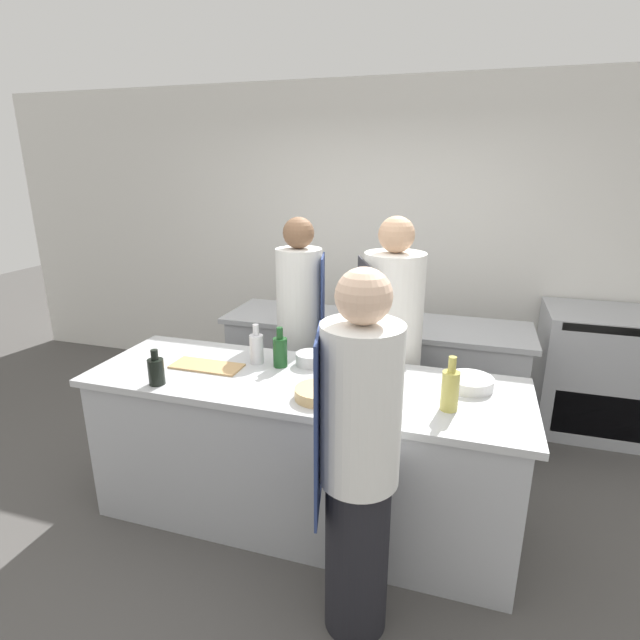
# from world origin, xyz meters

# --- Properties ---
(ground_plane) EXTENTS (16.00, 16.00, 0.00)m
(ground_plane) POSITION_xyz_m (0.00, 0.00, 0.00)
(ground_plane) COLOR #4C4947
(wall_back) EXTENTS (8.00, 0.06, 2.80)m
(wall_back) POSITION_xyz_m (0.00, 2.13, 1.40)
(wall_back) COLOR silver
(wall_back) RESTS_ON ground_plane
(prep_counter) EXTENTS (2.51, 0.81, 0.91)m
(prep_counter) POSITION_xyz_m (0.00, 0.00, 0.46)
(prep_counter) COLOR #A8AAAF
(prep_counter) RESTS_ON ground_plane
(pass_counter) EXTENTS (2.38, 0.66, 0.91)m
(pass_counter) POSITION_xyz_m (0.17, 1.22, 0.46)
(pass_counter) COLOR #A8AAAF
(pass_counter) RESTS_ON ground_plane
(oven_range) EXTENTS (0.94, 0.72, 0.99)m
(oven_range) POSITION_xyz_m (1.94, 1.72, 0.50)
(oven_range) COLOR #A8AAAF
(oven_range) RESTS_ON ground_plane
(chef_at_prep_near) EXTENTS (0.38, 0.37, 1.72)m
(chef_at_prep_near) POSITION_xyz_m (0.48, -0.65, 0.87)
(chef_at_prep_near) COLOR black
(chef_at_prep_near) RESTS_ON ground_plane
(chef_at_stove) EXTENTS (0.36, 0.35, 1.75)m
(chef_at_stove) POSITION_xyz_m (-0.27, 0.74, 0.89)
(chef_at_stove) COLOR black
(chef_at_stove) RESTS_ON ground_plane
(chef_at_pass_far) EXTENTS (0.45, 0.44, 1.79)m
(chef_at_pass_far) POSITION_xyz_m (0.41, 0.60, 0.89)
(chef_at_pass_far) COLOR black
(chef_at_pass_far) RESTS_ON ground_plane
(bottle_olive_oil) EXTENTS (0.09, 0.09, 0.20)m
(bottle_olive_oil) POSITION_xyz_m (-0.75, -0.30, 0.99)
(bottle_olive_oil) COLOR black
(bottle_olive_oil) RESTS_ON prep_counter
(bottle_vinegar) EXTENTS (0.08, 0.08, 0.25)m
(bottle_vinegar) POSITION_xyz_m (-0.35, 0.15, 1.01)
(bottle_vinegar) COLOR silver
(bottle_vinegar) RESTS_ON prep_counter
(bottle_wine) EXTENTS (0.09, 0.09, 0.28)m
(bottle_wine) POSITION_xyz_m (0.82, -0.12, 1.03)
(bottle_wine) COLOR #B2A84C
(bottle_wine) RESTS_ON prep_counter
(bottle_cooking_oil) EXTENTS (0.09, 0.09, 0.25)m
(bottle_cooking_oil) POSITION_xyz_m (-0.19, 0.15, 1.01)
(bottle_cooking_oil) COLOR #19471E
(bottle_cooking_oil) RESTS_ON prep_counter
(bottle_sauce) EXTENTS (0.07, 0.07, 0.27)m
(bottle_sauce) POSITION_xyz_m (0.35, 0.02, 1.02)
(bottle_sauce) COLOR #5B2319
(bottle_sauce) RESTS_ON prep_counter
(bowl_mixing_large) EXTENTS (0.18, 0.18, 0.07)m
(bowl_mixing_large) POSITION_xyz_m (-0.02, 0.22, 0.95)
(bowl_mixing_large) COLOR #B7BABC
(bowl_mixing_large) RESTS_ON prep_counter
(bowl_prep_small) EXTENTS (0.25, 0.25, 0.06)m
(bowl_prep_small) POSITION_xyz_m (0.92, 0.17, 0.94)
(bowl_prep_small) COLOR white
(bowl_prep_small) RESTS_ON prep_counter
(bowl_ceramic_blue) EXTENTS (0.26, 0.26, 0.06)m
(bowl_ceramic_blue) POSITION_xyz_m (0.16, -0.20, 0.94)
(bowl_ceramic_blue) COLOR tan
(bowl_ceramic_blue) RESTS_ON prep_counter
(cup) EXTENTS (0.08, 0.08, 0.08)m
(cup) POSITION_xyz_m (0.16, 0.22, 0.96)
(cup) COLOR white
(cup) RESTS_ON prep_counter
(cutting_board) EXTENTS (0.43, 0.18, 0.01)m
(cutting_board) POSITION_xyz_m (-0.61, -0.00, 0.92)
(cutting_board) COLOR tan
(cutting_board) RESTS_ON prep_counter
(stockpot) EXTENTS (0.24, 0.24, 0.20)m
(stockpot) POSITION_xyz_m (0.28, 1.25, 1.01)
(stockpot) COLOR #A8AAAF
(stockpot) RESTS_ON pass_counter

